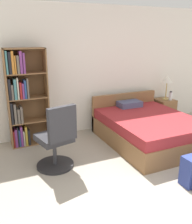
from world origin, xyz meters
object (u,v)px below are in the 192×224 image
at_px(nightstand, 164,111).
at_px(table_lamp, 167,80).
at_px(bookshelf, 22,98).
at_px(office_chair, 57,141).
at_px(bed, 147,128).
at_px(water_bottle, 171,96).

bearing_deg(nightstand, table_lamp, 18.01).
height_order(bookshelf, office_chair, bookshelf).
xyz_separation_m(bookshelf, office_chair, (0.31, -1.14, -0.45)).
bearing_deg(bed, water_bottle, 31.54).
distance_m(office_chair, water_bottle, 3.17).
bearing_deg(table_lamp, nightstand, -161.99).
relative_size(bookshelf, nightstand, 3.24).
distance_m(bookshelf, nightstand, 3.30).
relative_size(bookshelf, bed, 0.92).
height_order(bed, office_chair, office_chair).
relative_size(bookshelf, water_bottle, 8.57).
bearing_deg(nightstand, bed, -142.80).
xyz_separation_m(nightstand, table_lamp, (0.03, 0.01, 0.73)).
bearing_deg(water_bottle, bookshelf, 177.41).
height_order(nightstand, table_lamp, table_lamp).
height_order(bed, nightstand, bed).
relative_size(office_chair, nightstand, 1.90).
distance_m(table_lamp, water_bottle, 0.37).
bearing_deg(office_chair, table_lamp, 20.49).
distance_m(bookshelf, water_bottle, 3.33).
bearing_deg(bookshelf, nightstand, -0.75).
xyz_separation_m(office_chair, table_lamp, (2.96, 1.11, 0.54)).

